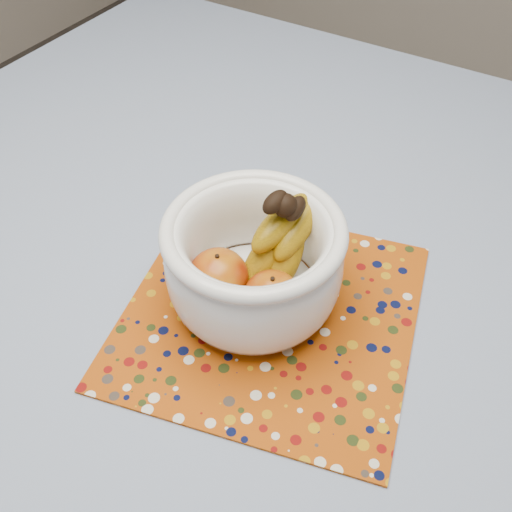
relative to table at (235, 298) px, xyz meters
name	(u,v)px	position (x,y,z in m)	size (l,w,h in m)	color
table	(235,298)	(0.00, 0.00, 0.00)	(1.20, 1.20, 0.75)	brown
tablecloth	(233,258)	(0.00, 0.00, 0.08)	(1.32, 1.32, 0.01)	#6478A7
placemat	(270,314)	(0.09, -0.06, 0.09)	(0.34, 0.34, 0.00)	#9C3E08
fruit_bowl	(259,259)	(0.07, -0.05, 0.16)	(0.21, 0.21, 0.16)	white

